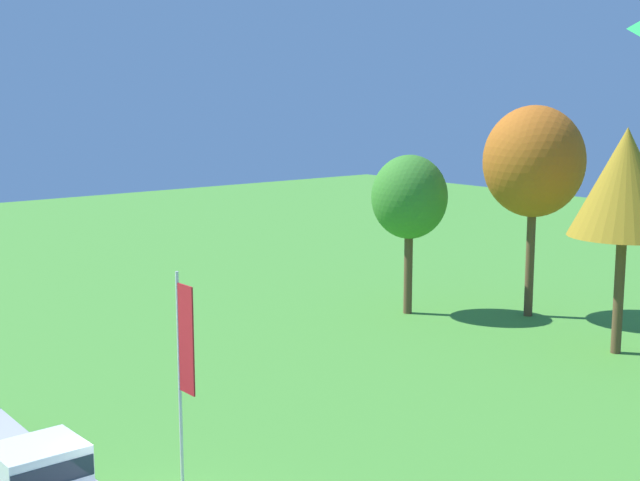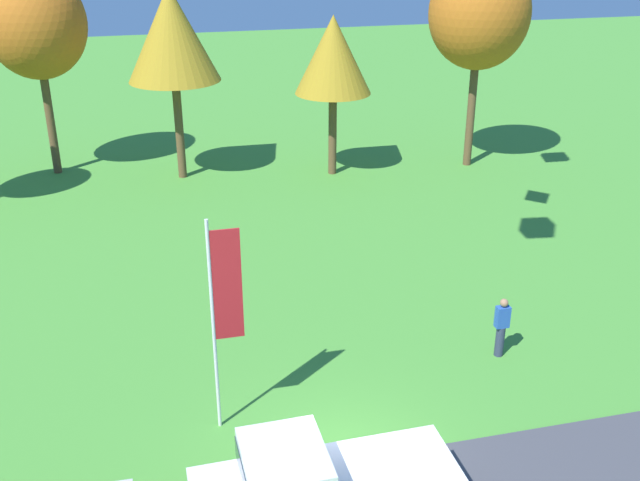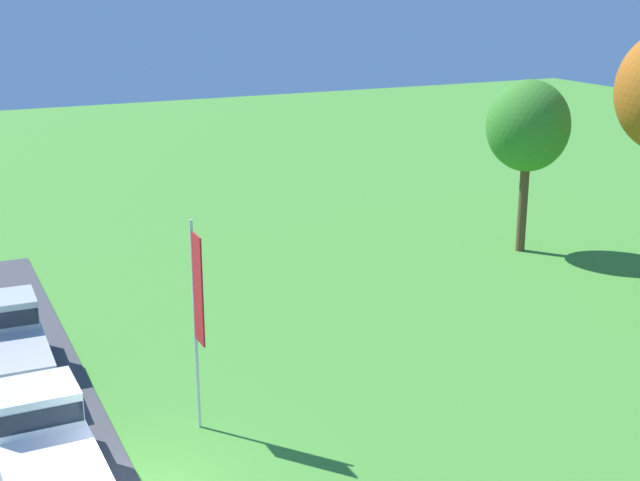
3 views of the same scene
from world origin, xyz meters
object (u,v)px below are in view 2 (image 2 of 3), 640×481
at_px(tree_right_of_center, 479,14).
at_px(flag_banner, 223,300).
at_px(tree_lone_near, 172,35).
at_px(tree_center_back, 333,56).
at_px(person_on_lawn, 501,327).
at_px(tree_far_right, 36,25).

xyz_separation_m(tree_right_of_center, flag_banner, (-13.16, -16.28, -3.46)).
bearing_deg(tree_right_of_center, flag_banner, -128.95).
bearing_deg(tree_lone_near, flag_banner, -90.76).
bearing_deg(tree_center_back, tree_lone_near, 170.35).
xyz_separation_m(person_on_lawn, tree_center_back, (-0.60, 15.39, 4.34)).
distance_m(person_on_lawn, tree_center_back, 16.00).
bearing_deg(tree_lone_near, tree_right_of_center, -6.22).
bearing_deg(person_on_lawn, tree_far_right, 124.30).
bearing_deg(tree_lone_near, person_on_lawn, -66.56).
relative_size(tree_far_right, tree_lone_near, 1.08).
distance_m(tree_right_of_center, flag_banner, 21.22).
bearing_deg(tree_far_right, tree_lone_near, -19.65).
distance_m(person_on_lawn, tree_far_right, 23.02).
height_order(person_on_lawn, flag_banner, flag_banner).
height_order(tree_center_back, flag_banner, tree_center_back).
bearing_deg(tree_right_of_center, tree_center_back, 177.35).
distance_m(tree_far_right, flag_banner, 20.55).
bearing_deg(flag_banner, person_on_lawn, 9.12).
bearing_deg(tree_center_back, flag_banner, -112.27).
xyz_separation_m(person_on_lawn, flag_banner, (-7.39, -1.19, 2.42)).
distance_m(person_on_lawn, tree_right_of_center, 17.20).
distance_m(tree_far_right, tree_right_of_center, 18.66).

